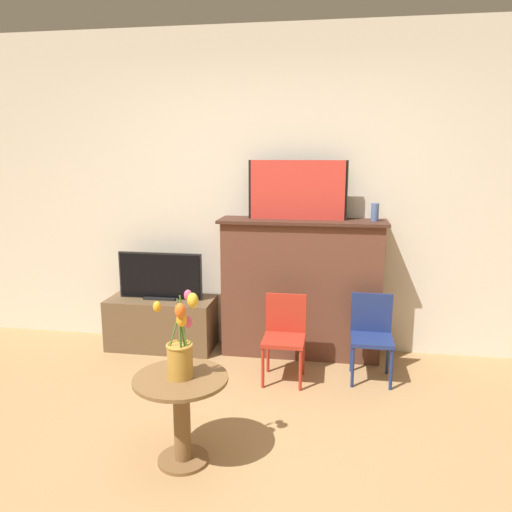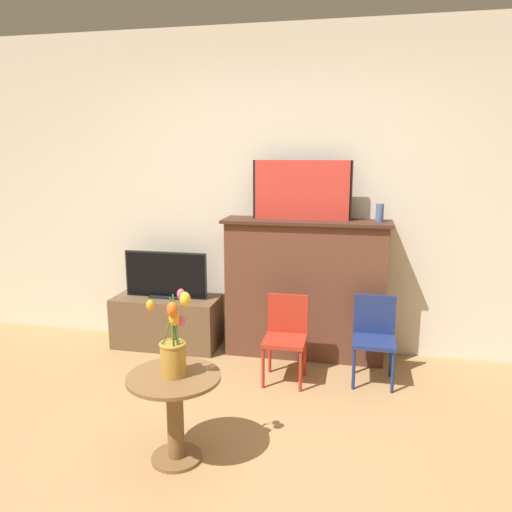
# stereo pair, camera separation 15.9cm
# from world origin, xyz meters

# --- Properties ---
(ground_plane) EXTENTS (14.00, 14.00, 0.00)m
(ground_plane) POSITION_xyz_m (0.00, 0.00, 0.00)
(ground_plane) COLOR #A87F51
(wall_back) EXTENTS (8.00, 0.06, 2.70)m
(wall_back) POSITION_xyz_m (0.00, 2.13, 1.35)
(wall_back) COLOR beige
(wall_back) RESTS_ON ground
(fireplace_mantel) EXTENTS (1.36, 0.37, 1.15)m
(fireplace_mantel) POSITION_xyz_m (0.24, 1.93, 0.59)
(fireplace_mantel) COLOR brown
(fireplace_mantel) RESTS_ON ground
(painting) EXTENTS (0.80, 0.03, 0.47)m
(painting) POSITION_xyz_m (0.19, 1.94, 1.39)
(painting) COLOR black
(painting) RESTS_ON fireplace_mantel
(mantel_candle) EXTENTS (0.06, 0.06, 0.14)m
(mantel_candle) POSITION_xyz_m (0.81, 1.93, 1.22)
(mantel_candle) COLOR #4C6699
(mantel_candle) RESTS_ON fireplace_mantel
(tv_stand) EXTENTS (0.92, 0.41, 0.44)m
(tv_stand) POSITION_xyz_m (-0.98, 1.88, 0.22)
(tv_stand) COLOR brown
(tv_stand) RESTS_ON ground
(tv_monitor) EXTENTS (0.74, 0.12, 0.41)m
(tv_monitor) POSITION_xyz_m (-0.98, 1.88, 0.64)
(tv_monitor) COLOR black
(tv_monitor) RESTS_ON tv_stand
(chair_red) EXTENTS (0.31, 0.31, 0.64)m
(chair_red) POSITION_xyz_m (0.15, 1.43, 0.37)
(chair_red) COLOR #B22D1E
(chair_red) RESTS_ON ground
(chair_blue) EXTENTS (0.31, 0.31, 0.64)m
(chair_blue) POSITION_xyz_m (0.80, 1.55, 0.37)
(chair_blue) COLOR navy
(chair_blue) RESTS_ON ground
(side_table) EXTENTS (0.51, 0.51, 0.50)m
(side_table) POSITION_xyz_m (-0.29, 0.29, 0.33)
(side_table) COLOR brown
(side_table) RESTS_ON ground
(vase_tulips) EXTENTS (0.23, 0.16, 0.48)m
(vase_tulips) POSITION_xyz_m (-0.28, 0.29, 0.67)
(vase_tulips) COLOR #B78433
(vase_tulips) RESTS_ON side_table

